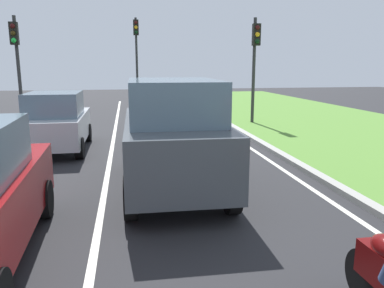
# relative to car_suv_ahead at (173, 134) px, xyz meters

# --- Properties ---
(ground_plane) EXTENTS (60.00, 60.00, 0.00)m
(ground_plane) POSITION_rel_car_suv_ahead_xyz_m (-0.72, 4.31, -1.17)
(ground_plane) COLOR #262628
(lane_line_center) EXTENTS (0.12, 32.00, 0.01)m
(lane_line_center) POSITION_rel_car_suv_ahead_xyz_m (-1.42, 4.31, -1.16)
(lane_line_center) COLOR silver
(lane_line_center) RESTS_ON ground
(lane_line_right_edge) EXTENTS (0.12, 32.00, 0.01)m
(lane_line_right_edge) POSITION_rel_car_suv_ahead_xyz_m (2.88, 4.31, -1.16)
(lane_line_right_edge) COLOR silver
(lane_line_right_edge) RESTS_ON ground
(grass_verge_right) EXTENTS (9.00, 48.00, 0.06)m
(grass_verge_right) POSITION_rel_car_suv_ahead_xyz_m (7.78, 4.31, -1.14)
(grass_verge_right) COLOR #548433
(grass_verge_right) RESTS_ON ground
(curb_right) EXTENTS (0.24, 48.00, 0.12)m
(curb_right) POSITION_rel_car_suv_ahead_xyz_m (3.38, 4.31, -1.11)
(curb_right) COLOR #9E9B93
(curb_right) RESTS_ON ground
(car_suv_ahead) EXTENTS (2.03, 4.53, 2.28)m
(car_suv_ahead) POSITION_rel_car_suv_ahead_xyz_m (0.00, 0.00, 0.00)
(car_suv_ahead) COLOR #474C51
(car_suv_ahead) RESTS_ON ground
(car_hatchback_far) EXTENTS (1.76, 3.71, 1.78)m
(car_hatchback_far) POSITION_rel_car_suv_ahead_xyz_m (-3.01, 4.24, -0.28)
(car_hatchback_far) COLOR #B7BABF
(car_hatchback_far) RESTS_ON ground
(traffic_light_near_right) EXTENTS (0.32, 0.50, 4.54)m
(traffic_light_near_right) POSITION_rel_car_suv_ahead_xyz_m (4.59, 8.42, 1.90)
(traffic_light_near_right) COLOR #2D2D2D
(traffic_light_near_right) RESTS_ON ground
(traffic_light_overhead_left) EXTENTS (0.32, 0.50, 4.55)m
(traffic_light_overhead_left) POSITION_rel_car_suv_ahead_xyz_m (-5.33, 9.41, 1.90)
(traffic_light_overhead_left) COLOR #2D2D2D
(traffic_light_overhead_left) RESTS_ON ground
(traffic_light_far_median) EXTENTS (0.32, 0.50, 5.38)m
(traffic_light_far_median) POSITION_rel_car_suv_ahead_xyz_m (-0.23, 16.49, 2.51)
(traffic_light_far_median) COLOR #2D2D2D
(traffic_light_far_median) RESTS_ON ground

